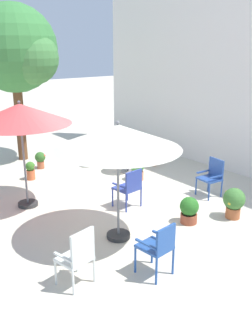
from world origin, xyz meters
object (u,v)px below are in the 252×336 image
at_px(patio_chair_2, 78,255).
at_px(patio_chair_4, 158,245).
at_px(patio_umbrella_1, 118,138).
at_px(cafe_table_0, 128,154).
at_px(shade_tree, 15,48).
at_px(potted_plant_3, 153,157).
at_px(potted_plant_5, 234,201).
at_px(potted_plant_6, 93,155).
at_px(patio_chair_0, 130,186).
at_px(patio_chair_3, 89,143).
at_px(potted_plant_4, 40,159).
at_px(potted_plant_0, 137,169).
at_px(potted_plant_1, 31,170).
at_px(patio_chair_1, 212,175).
at_px(patio_umbrella_0, 20,115).
at_px(potted_plant_2, 189,210).

relative_size(patio_chair_2, patio_chair_4, 1.06).
height_order(patio_umbrella_1, cafe_table_0, patio_umbrella_1).
distance_m(shade_tree, potted_plant_3, 5.11).
height_order(potted_plant_5, potted_plant_6, potted_plant_5).
distance_m(patio_chair_0, potted_plant_3, 3.14).
height_order(patio_chair_3, potted_plant_4, patio_chair_3).
xyz_separation_m(patio_chair_3, potted_plant_0, (2.38, -0.02, -0.22)).
bearing_deg(shade_tree, patio_chair_2, -17.40).
distance_m(cafe_table_0, patio_chair_4, 5.00).
bearing_deg(patio_chair_4, potted_plant_1, 176.38).
distance_m(shade_tree, patio_chair_1, 6.65).
relative_size(patio_umbrella_0, patio_chair_2, 2.50).
xyz_separation_m(cafe_table_0, patio_chair_3, (-1.72, -0.19, 0.00)).
height_order(cafe_table_0, potted_plant_1, cafe_table_0).
xyz_separation_m(patio_umbrella_0, potted_plant_2, (2.81, 2.19, -1.77)).
bearing_deg(potted_plant_6, potted_plant_4, -120.52).
xyz_separation_m(cafe_table_0, potted_plant_2, (3.24, -1.03, -0.24)).
height_order(shade_tree, potted_plant_6, shade_tree).
height_order(shade_tree, potted_plant_0, shade_tree).
bearing_deg(patio_chair_0, potted_plant_0, 134.37).
bearing_deg(patio_chair_2, potted_plant_2, 98.01).
bearing_deg(patio_chair_1, potted_plant_6, -165.11).
height_order(patio_umbrella_0, potted_plant_6, patio_umbrella_0).
height_order(potted_plant_2, potted_plant_5, potted_plant_5).
height_order(potted_plant_3, potted_plant_4, potted_plant_4).
bearing_deg(shade_tree, potted_plant_3, 42.41).
xyz_separation_m(shade_tree, patio_chair_2, (6.64, -2.08, -2.81)).
bearing_deg(potted_plant_4, patio_chair_1, 27.29).
bearing_deg(potted_plant_0, potted_plant_5, 1.46).
bearing_deg(patio_umbrella_0, potted_plant_3, 95.89).
height_order(patio_chair_0, patio_chair_1, patio_chair_1).
relative_size(patio_umbrella_1, cafe_table_0, 2.92).
bearing_deg(patio_umbrella_0, patio_chair_0, 49.21).
height_order(patio_chair_1, patio_chair_4, patio_chair_1).
bearing_deg(cafe_table_0, patio_chair_2, -46.63).
relative_size(patio_umbrella_0, patio_chair_1, 2.62).
height_order(shade_tree, patio_chair_4, shade_tree).
distance_m(shade_tree, cafe_table_0, 4.48).
bearing_deg(patio_umbrella_0, patio_umbrella_1, 16.32).
height_order(patio_umbrella_0, patio_chair_0, patio_umbrella_0).
bearing_deg(patio_umbrella_0, potted_plant_4, 147.79).
height_order(patio_umbrella_0, potted_plant_0, patio_umbrella_0).
bearing_deg(patio_umbrella_0, potted_plant_5, 43.71).
bearing_deg(patio_chair_0, cafe_table_0, 142.07).
bearing_deg(potted_plant_4, patio_chair_4, -9.10).
xyz_separation_m(shade_tree, patio_chair_1, (5.58, 2.25, -2.83)).
distance_m(cafe_table_0, potted_plant_0, 0.73).
xyz_separation_m(patio_umbrella_0, potted_plant_1, (-1.56, 0.80, -1.79)).
xyz_separation_m(shade_tree, potted_plant_0, (3.67, 1.56, -3.02)).
distance_m(patio_chair_1, potted_plant_1, 4.72).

